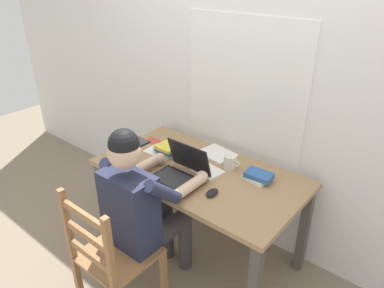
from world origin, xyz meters
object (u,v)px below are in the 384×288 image
(seated_person, at_px, (143,205))
(landscape_photo_print, at_px, (153,141))
(desk, at_px, (199,182))
(book_stack_side, at_px, (169,150))
(computer_mouse, at_px, (212,193))
(coffee_mug_dark, at_px, (124,150))
(book_stack_main, at_px, (258,176))
(laptop, at_px, (181,171))
(coffee_mug_white, at_px, (230,162))
(wooden_chair, at_px, (111,257))

(seated_person, height_order, landscape_photo_print, seated_person)
(desk, relative_size, book_stack_side, 7.45)
(seated_person, height_order, computer_mouse, seated_person)
(book_stack_side, bearing_deg, desk, -6.79)
(landscape_photo_print, bearing_deg, computer_mouse, -23.68)
(desk, height_order, coffee_mug_dark, coffee_mug_dark)
(book_stack_main, bearing_deg, desk, -157.12)
(laptop, bearing_deg, coffee_mug_white, 59.98)
(laptop, bearing_deg, seated_person, -97.47)
(coffee_mug_white, height_order, landscape_photo_print, coffee_mug_white)
(desk, distance_m, seated_person, 0.48)
(desk, distance_m, wooden_chair, 0.78)
(coffee_mug_white, bearing_deg, coffee_mug_dark, -153.94)
(laptop, relative_size, landscape_photo_print, 2.54)
(computer_mouse, distance_m, book_stack_main, 0.36)
(desk, height_order, seated_person, seated_person)
(desk, height_order, laptop, laptop)
(coffee_mug_dark, distance_m, landscape_photo_print, 0.31)
(laptop, bearing_deg, book_stack_main, 37.12)
(desk, distance_m, coffee_mug_dark, 0.61)
(wooden_chair, distance_m, computer_mouse, 0.72)
(coffee_mug_dark, height_order, landscape_photo_print, coffee_mug_dark)
(book_stack_side, distance_m, landscape_photo_print, 0.27)
(computer_mouse, relative_size, landscape_photo_print, 0.77)
(seated_person, bearing_deg, computer_mouse, 42.10)
(laptop, bearing_deg, computer_mouse, -5.06)
(seated_person, distance_m, computer_mouse, 0.44)
(desk, bearing_deg, coffee_mug_white, 48.08)
(wooden_chair, relative_size, book_stack_main, 4.83)
(computer_mouse, distance_m, coffee_mug_white, 0.36)
(coffee_mug_dark, distance_m, book_stack_side, 0.33)
(desk, distance_m, coffee_mug_white, 0.26)
(seated_person, height_order, book_stack_main, seated_person)
(seated_person, distance_m, book_stack_side, 0.57)
(seated_person, relative_size, landscape_photo_print, 9.54)
(desk, relative_size, seated_person, 1.17)
(laptop, xyz_separation_m, coffee_mug_dark, (-0.53, -0.03, -0.00))
(coffee_mug_white, xyz_separation_m, book_stack_side, (-0.47, -0.12, -0.01))
(computer_mouse, bearing_deg, seated_person, -137.90)
(desk, height_order, landscape_photo_print, landscape_photo_print)
(coffee_mug_white, distance_m, coffee_mug_dark, 0.79)
(computer_mouse, relative_size, book_stack_main, 0.52)
(seated_person, height_order, wooden_chair, seated_person)
(wooden_chair, bearing_deg, coffee_mug_dark, 130.74)
(seated_person, relative_size, book_stack_side, 6.39)
(wooden_chair, distance_m, coffee_mug_white, 1.00)
(desk, height_order, coffee_mug_white, coffee_mug_white)
(book_stack_main, bearing_deg, seated_person, -125.85)
(desk, relative_size, computer_mouse, 14.47)
(seated_person, distance_m, wooden_chair, 0.36)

